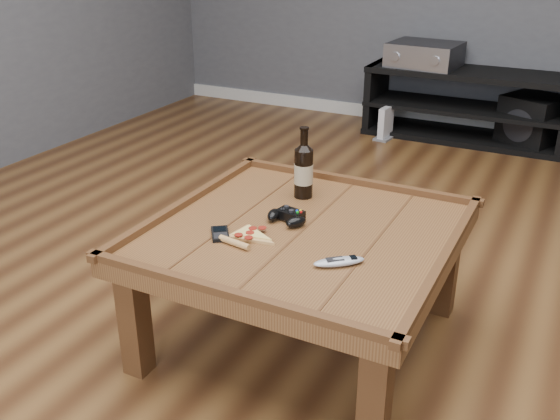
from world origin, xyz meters
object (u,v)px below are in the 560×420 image
at_px(media_console, 465,106).
at_px(subwoofer, 532,121).
at_px(av_receiver, 424,54).
at_px(coffee_table, 303,245).
at_px(beer_bottle, 304,169).
at_px(remote_control, 339,261).
at_px(pizza_slice, 248,236).
at_px(game_console, 386,124).
at_px(smartphone, 220,234).
at_px(game_controller, 287,217).

distance_m(media_console, subwoofer, 0.46).
bearing_deg(av_receiver, subwoofer, 8.57).
height_order(coffee_table, subwoofer, coffee_table).
distance_m(beer_bottle, remote_control, 0.56).
bearing_deg(media_console, subwoofer, 6.01).
relative_size(pizza_slice, remote_control, 1.49).
relative_size(coffee_table, beer_bottle, 3.71).
xyz_separation_m(pizza_slice, game_console, (-0.36, 2.64, -0.35)).
height_order(pizza_slice, remote_control, remote_control).
relative_size(smartphone, av_receiver, 0.23).
distance_m(game_controller, av_receiver, 2.73).
xyz_separation_m(beer_bottle, game_console, (-0.38, 2.23, -0.45)).
distance_m(beer_bottle, pizza_slice, 0.42).
relative_size(coffee_table, smartphone, 8.75).
relative_size(beer_bottle, remote_control, 1.76).
relative_size(smartphone, remote_control, 0.75).
relative_size(game_controller, game_console, 0.69).
bearing_deg(game_controller, remote_control, -25.96).
height_order(media_console, av_receiver, av_receiver).
relative_size(av_receiver, game_console, 2.15).
bearing_deg(game_controller, beer_bottle, 111.68).
distance_m(media_console, av_receiver, 0.47).
distance_m(game_controller, pizza_slice, 0.18).
height_order(pizza_slice, subwoofer, pizza_slice).
bearing_deg(game_console, subwoofer, 24.13).
bearing_deg(pizza_slice, game_console, 107.44).
relative_size(game_controller, av_receiver, 0.32).
bearing_deg(beer_bottle, game_console, 99.56).
distance_m(pizza_slice, smartphone, 0.10).
height_order(pizza_slice, smartphone, pizza_slice).
xyz_separation_m(coffee_table, beer_bottle, (-0.13, 0.27, 0.17)).
distance_m(beer_bottle, game_console, 2.30).
height_order(media_console, beer_bottle, beer_bottle).
xyz_separation_m(remote_control, game_console, (-0.70, 2.67, -0.35)).
bearing_deg(smartphone, game_controller, 16.43).
height_order(coffee_table, game_controller, game_controller).
bearing_deg(subwoofer, game_controller, -76.86).
distance_m(game_controller, subwoofer, 2.83).
height_order(media_console, game_controller, media_console).
bearing_deg(media_console, remote_control, -86.04).
bearing_deg(game_controller, pizza_slice, -99.11).
bearing_deg(remote_control, coffee_table, -170.23).
distance_m(media_console, smartphone, 2.93).
distance_m(beer_bottle, av_receiver, 2.48).
height_order(coffee_table, media_console, media_console).
bearing_deg(av_receiver, remote_control, -75.09).
bearing_deg(media_console, coffee_table, -90.00).
xyz_separation_m(media_console, beer_bottle, (-0.13, -2.48, 0.32)).
xyz_separation_m(coffee_table, game_controller, (-0.08, 0.03, 0.08)).
xyz_separation_m(coffee_table, game_console, (-0.50, 2.49, -0.28)).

